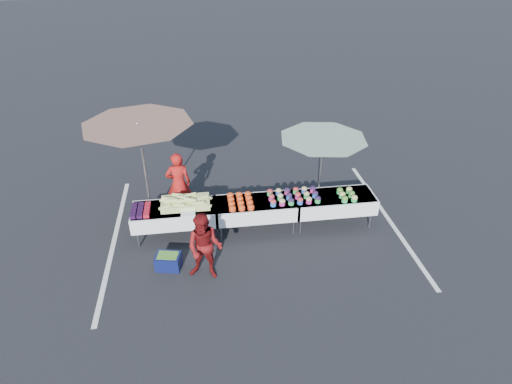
{
  "coord_description": "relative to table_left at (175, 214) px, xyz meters",
  "views": [
    {
      "loc": [
        -1.1,
        -7.91,
        5.94
      ],
      "look_at": [
        0.0,
        0.0,
        1.0
      ],
      "focal_mm": 30.0,
      "sensor_mm": 36.0,
      "label": 1
    }
  ],
  "objects": [
    {
      "name": "stripe_left",
      "position": [
        -1.4,
        0.0,
        -0.58
      ],
      "size": [
        0.1,
        5.0,
        0.0
      ],
      "primitive_type": "cube",
      "color": "silver",
      "rests_on": "ground"
    },
    {
      "name": "ground",
      "position": [
        1.8,
        0.0,
        -0.58
      ],
      "size": [
        80.0,
        80.0,
        0.0
      ],
      "primitive_type": "plane",
      "color": "black"
    },
    {
      "name": "carrot_bowls",
      "position": [
        1.45,
        -0.01,
        0.22
      ],
      "size": [
        0.55,
        0.69,
        0.11
      ],
      "color": "red",
      "rests_on": "table_center"
    },
    {
      "name": "potato_cups",
      "position": [
        2.65,
        0.0,
        0.25
      ],
      "size": [
        1.14,
        0.58,
        0.16
      ],
      "color": "blue",
      "rests_on": "table_right"
    },
    {
      "name": "umbrella_right",
      "position": [
        3.36,
        0.43,
        1.25
      ],
      "size": [
        2.38,
        2.38,
        2.02
      ],
      "rotation": [
        0.0,
        0.0,
        0.23
      ],
      "color": "black",
      "rests_on": "ground"
    },
    {
      "name": "table_left",
      "position": [
        0.0,
        0.0,
        0.0
      ],
      "size": [
        1.86,
        0.81,
        0.75
      ],
      "color": "white",
      "rests_on": "ground"
    },
    {
      "name": "corn_pile",
      "position": [
        0.26,
        0.04,
        0.26
      ],
      "size": [
        1.16,
        0.57,
        0.26
      ],
      "color": "#CDDE72",
      "rests_on": "table_left"
    },
    {
      "name": "customer",
      "position": [
        0.61,
        -1.43,
        0.15
      ],
      "size": [
        0.84,
        0.74,
        1.46
      ],
      "primitive_type": "imported",
      "rotation": [
        0.0,
        0.0,
        -0.3
      ],
      "color": "maroon",
      "rests_on": "ground"
    },
    {
      "name": "vendor",
      "position": [
        0.08,
        0.97,
        0.21
      ],
      "size": [
        0.61,
        0.43,
        1.58
      ],
      "primitive_type": "imported",
      "rotation": [
        0.0,
        0.0,
        3.23
      ],
      "color": "#A81513",
      "rests_on": "ground"
    },
    {
      "name": "bean_baskets",
      "position": [
        3.86,
        -0.1,
        0.24
      ],
      "size": [
        0.36,
        0.5,
        0.15
      ],
      "color": "green",
      "rests_on": "table_right"
    },
    {
      "name": "plastic_bags",
      "position": [
        0.3,
        -0.3,
        0.19
      ],
      "size": [
        0.3,
        0.25,
        0.05
      ],
      "primitive_type": "cube",
      "color": "white",
      "rests_on": "table_left"
    },
    {
      "name": "umbrella_left",
      "position": [
        -0.62,
        0.8,
        1.63
      ],
      "size": [
        2.72,
        2.72,
        2.45
      ],
      "rotation": [
        0.0,
        0.0,
        -0.15
      ],
      "color": "black",
      "rests_on": "ground"
    },
    {
      "name": "table_right",
      "position": [
        3.6,
        0.0,
        0.0
      ],
      "size": [
        1.86,
        0.81,
        0.75
      ],
      "color": "white",
      "rests_on": "ground"
    },
    {
      "name": "table_center",
      "position": [
        1.8,
        0.0,
        0.0
      ],
      "size": [
        1.86,
        0.81,
        0.75
      ],
      "color": "white",
      "rests_on": "ground"
    },
    {
      "name": "storage_bin",
      "position": [
        -0.15,
        -1.07,
        -0.42
      ],
      "size": [
        0.56,
        0.46,
        0.32
      ],
      "rotation": [
        0.0,
        0.0,
        -0.21
      ],
      "color": "#0D1342",
      "rests_on": "ground"
    },
    {
      "name": "stripe_right",
      "position": [
        5.0,
        0.0,
        -0.58
      ],
      "size": [
        0.1,
        5.0,
        0.0
      ],
      "primitive_type": "cube",
      "color": "silver",
      "rests_on": "ground"
    },
    {
      "name": "berry_punnets",
      "position": [
        -0.71,
        -0.06,
        0.21
      ],
      "size": [
        0.4,
        0.54,
        0.08
      ],
      "color": "black",
      "rests_on": "table_left"
    }
  ]
}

